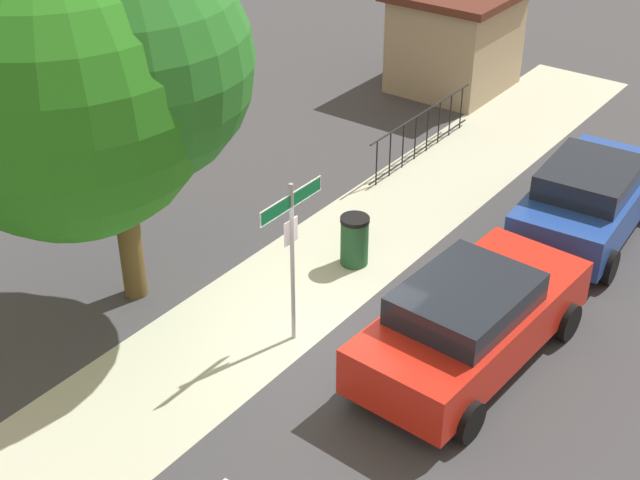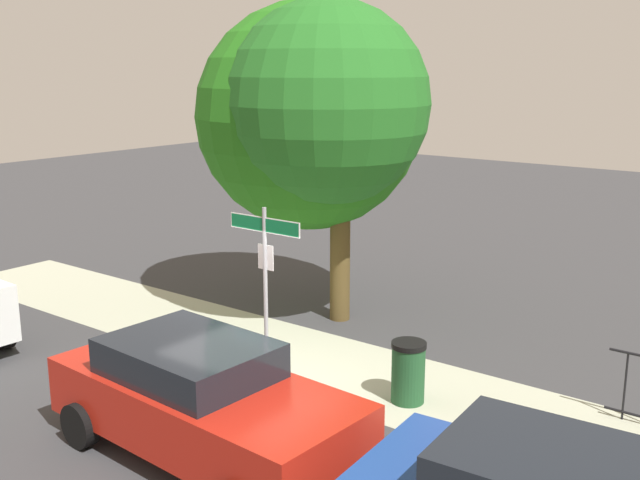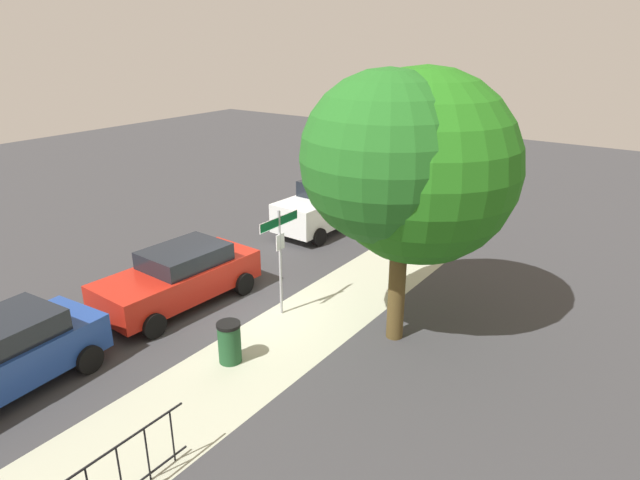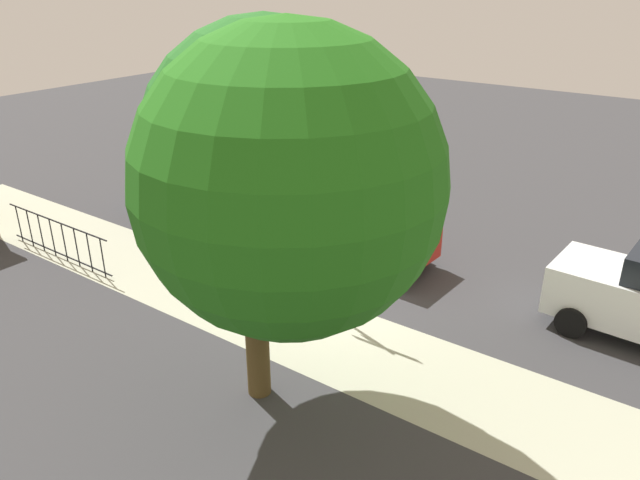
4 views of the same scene
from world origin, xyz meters
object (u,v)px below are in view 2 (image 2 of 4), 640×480
object	(u,v)px
street_sign	(265,258)
trash_bin	(408,372)
shade_tree	(316,115)
car_red	(202,399)

from	to	relation	value
street_sign	trash_bin	distance (m)	2.96
shade_tree	street_sign	bearing A→B (deg)	-68.02
street_sign	trash_bin	size ratio (longest dim) A/B	2.94
shade_tree	car_red	bearing A→B (deg)	-67.19
street_sign	car_red	world-z (taller)	street_sign
trash_bin	car_red	bearing A→B (deg)	-113.09
street_sign	car_red	xyz separation A→B (m)	(1.15, -2.61, -1.21)
street_sign	trash_bin	xyz separation A→B (m)	(2.48, 0.50, -1.54)
shade_tree	trash_bin	size ratio (longest dim) A/B	6.54
street_sign	car_red	size ratio (longest dim) A/B	0.63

